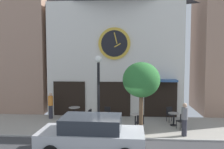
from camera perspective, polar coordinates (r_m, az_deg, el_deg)
name	(u,v)px	position (r m, az deg, el deg)	size (l,w,h in m)	color
ground_plane	(115,147)	(11.04, 0.64, -16.95)	(25.06, 10.67, 0.13)	#9E998E
clock_building	(115,40)	(16.82, 0.84, 8.31)	(9.13, 3.66, 9.89)	silver
neighbor_building_left	(9,11)	(20.51, -23.52, 13.86)	(6.87, 4.81, 14.97)	#9E7A66
street_lamp	(99,94)	(12.37, -3.27, -4.65)	(0.36, 0.36, 4.03)	black
street_tree	(141,80)	(11.77, 7.07, -1.39)	(1.85, 1.66, 3.72)	brown
cafe_table_near_curb	(74,110)	(15.57, -9.03, -8.53)	(0.73, 0.73, 0.72)	black
cafe_table_rightmost	(105,117)	(13.82, -1.75, -10.13)	(0.73, 0.73, 0.73)	black
cafe_table_center_right	(135,118)	(13.72, 5.64, -10.49)	(0.60, 0.60, 0.72)	black
cafe_table_leftmost	(174,117)	(14.34, 14.61, -9.90)	(0.62, 0.62, 0.73)	black
cafe_chair_curbside	(182,120)	(13.66, 16.49, -10.47)	(0.53, 0.53, 0.90)	black
cafe_chair_facing_wall	(140,122)	(12.91, 6.70, -11.20)	(0.50, 0.50, 0.90)	black
cafe_chair_by_entrance	(107,113)	(14.65, -1.22, -9.27)	(0.47, 0.47, 0.90)	black
cafe_chair_left_end	(92,116)	(14.05, -4.96, -9.89)	(0.49, 0.49, 0.90)	black
cafe_chair_mid_row	(170,113)	(15.06, 13.77, -9.01)	(0.50, 0.50, 0.90)	black
pedestrian_orange	(51,105)	(15.81, -14.57, -7.15)	(0.43, 0.43, 1.67)	#2D2D38
pedestrian_grey	(185,119)	(12.57, 17.06, -10.22)	(0.36, 0.36, 1.67)	#2D2D38
parked_car_silver	(91,135)	(10.07, -4.97, -14.37)	(4.34, 2.09, 1.55)	#B7BABF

